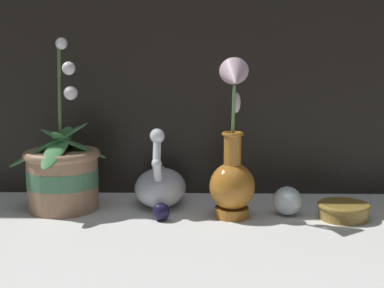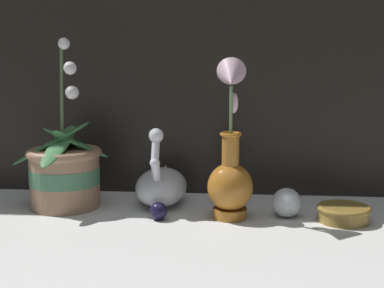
{
  "view_description": "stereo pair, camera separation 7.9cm",
  "coord_description": "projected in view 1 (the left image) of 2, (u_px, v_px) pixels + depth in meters",
  "views": [
    {
      "loc": [
        0.01,
        -1.09,
        0.35
      ],
      "look_at": [
        -0.01,
        0.14,
        0.15
      ],
      "focal_mm": 50.0,
      "sensor_mm": 36.0,
      "label": 1
    },
    {
      "loc": [
        0.09,
        -1.08,
        0.35
      ],
      "look_at": [
        -0.01,
        0.14,
        0.15
      ],
      "focal_mm": 50.0,
      "sensor_mm": 36.0,
      "label": 2
    }
  ],
  "objects": [
    {
      "name": "swan_figurine",
      "position": [
        160.0,
        185.0,
        1.29
      ],
      "size": [
        0.12,
        0.22,
        0.2
      ],
      "color": "white",
      "rests_on": "ground_plane"
    },
    {
      "name": "ground_plane",
      "position": [
        196.0,
        227.0,
        1.13
      ],
      "size": [
        2.8,
        2.8,
        0.0
      ],
      "primitive_type": "plane",
      "color": "silver"
    },
    {
      "name": "orchid_potted_plant",
      "position": [
        63.0,
        173.0,
        1.25
      ],
      "size": [
        0.23,
        0.23,
        0.4
      ],
      "color": "#9E7556",
      "rests_on": "ground_plane"
    },
    {
      "name": "blue_vase",
      "position": [
        233.0,
        169.0,
        1.17
      ],
      "size": [
        0.1,
        0.14,
        0.35
      ],
      "color": "#B26B23",
      "rests_on": "ground_plane"
    },
    {
      "name": "amber_dish",
      "position": [
        344.0,
        210.0,
        1.18
      ],
      "size": [
        0.12,
        0.12,
        0.04
      ],
      "color": "olive",
      "rests_on": "ground_plane"
    },
    {
      "name": "glass_sphere",
      "position": [
        287.0,
        201.0,
        1.21
      ],
      "size": [
        0.07,
        0.07,
        0.07
      ],
      "color": "silver",
      "rests_on": "ground_plane"
    },
    {
      "name": "glass_bauble",
      "position": [
        161.0,
        212.0,
        1.17
      ],
      "size": [
        0.04,
        0.04,
        0.04
      ],
      "color": "#191433",
      "rests_on": "ground_plane"
    }
  ]
}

